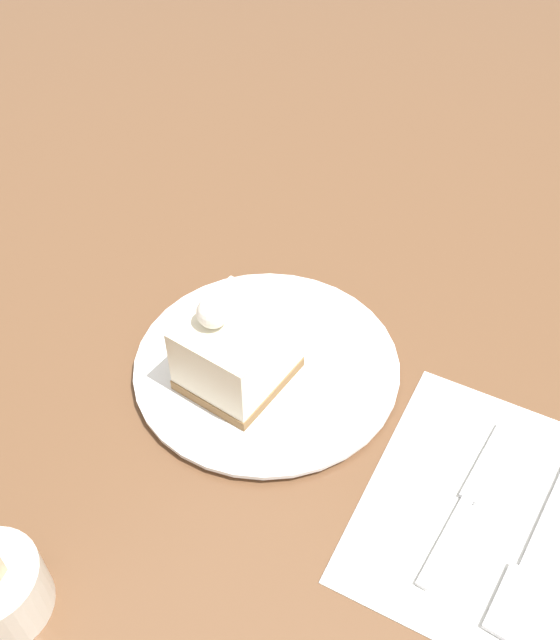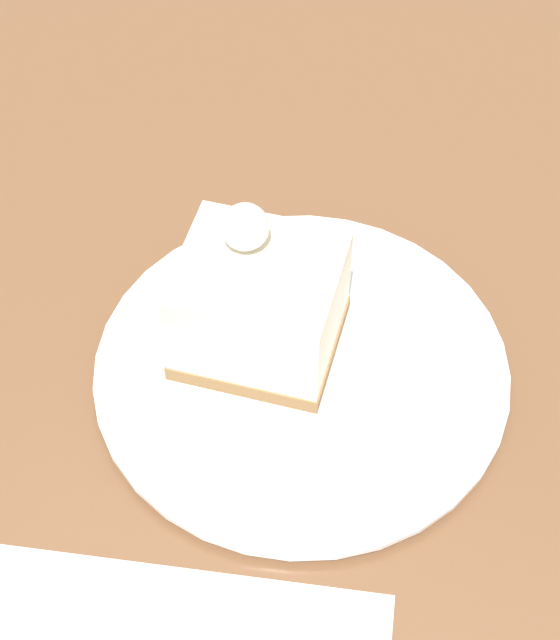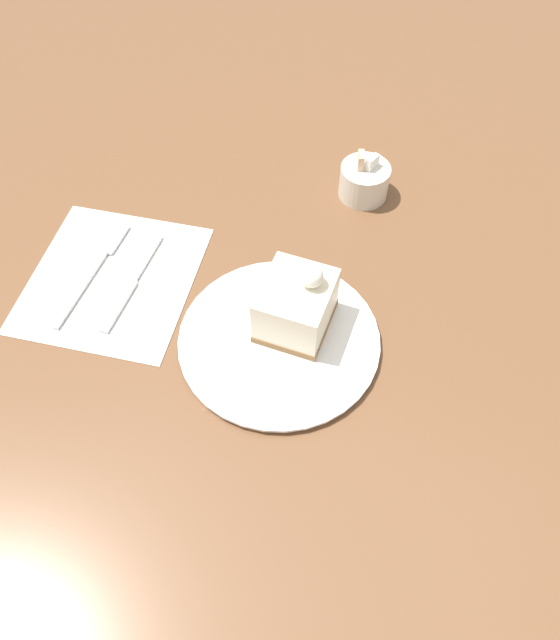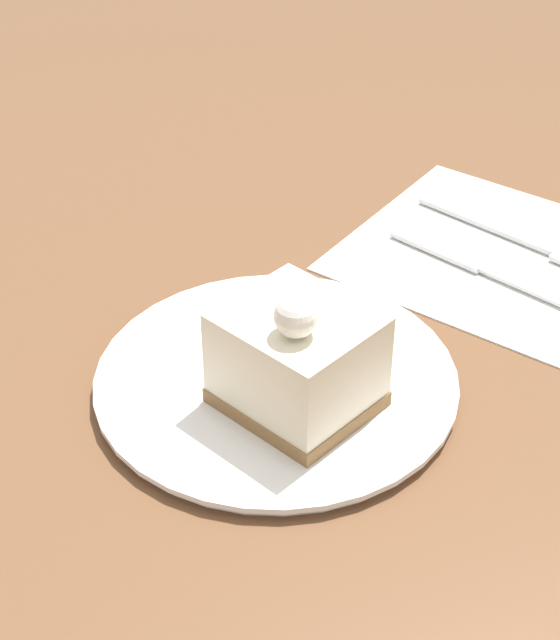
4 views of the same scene
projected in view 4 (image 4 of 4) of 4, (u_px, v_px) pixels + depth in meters
ground_plane at (341, 382)px, 0.70m from camera, size 4.00×4.00×0.00m
plate at (276, 381)px, 0.69m from camera, size 0.24×0.24×0.01m
cake_slice at (297, 360)px, 0.65m from camera, size 0.08×0.09×0.09m
napkin at (499, 255)px, 0.82m from camera, size 0.23×0.24×0.00m
fork at (534, 243)px, 0.83m from camera, size 0.02×0.18×0.00m
knife at (465, 261)px, 0.81m from camera, size 0.02×0.16×0.00m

